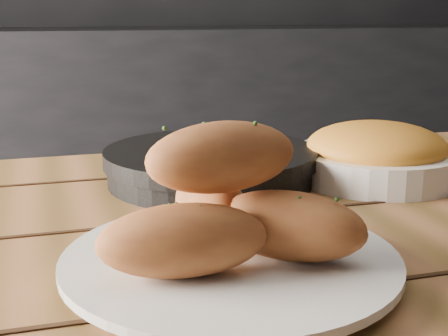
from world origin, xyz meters
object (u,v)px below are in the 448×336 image
(plate, at_px, (231,263))
(skillet, at_px, (212,165))
(bread_rolls, at_px, (226,207))
(bowl, at_px, (376,155))

(plate, height_order, skillet, skillet)
(bread_rolls, relative_size, bowl, 1.06)
(plate, height_order, bread_rolls, bread_rolls)
(bread_rolls, height_order, bowl, bread_rolls)
(bread_rolls, bearing_deg, plate, 30.96)
(plate, distance_m, bread_rolls, 0.05)
(bowl, bearing_deg, skillet, 167.36)
(plate, bearing_deg, skillet, 77.61)
(bread_rolls, xyz_separation_m, bowl, (0.28, 0.25, -0.03))
(skillet, bearing_deg, bowl, -12.64)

